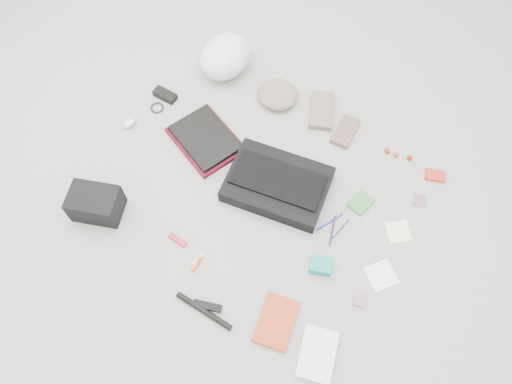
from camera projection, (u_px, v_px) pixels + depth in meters
The scene contains 33 objects.
ground_plane at pixel (256, 197), 2.34m from camera, with size 4.00×4.00×0.00m, color gray.
messenger_bag at pixel (278, 184), 2.33m from camera, with size 0.46×0.33×0.08m, color black.
bag_flap at pixel (278, 180), 2.29m from camera, with size 0.42×0.19×0.01m, color black.
laptop_sleeve at pixel (206, 140), 2.48m from camera, with size 0.35×0.26×0.02m, color #4C0B17.
laptop at pixel (205, 137), 2.46m from camera, with size 0.32×0.23×0.02m, color black.
bike_helmet at pixel (225, 56), 2.63m from camera, with size 0.25×0.31×0.19m, color white.
beanie at pixel (277, 94), 2.58m from camera, with size 0.21×0.20×0.07m, color #7B6A5B.
mitten_left at pixel (321, 110), 2.55m from camera, with size 0.11×0.23×0.03m, color #736556.
mitten_right at pixel (345, 131), 2.50m from camera, with size 0.09×0.18×0.03m, color brown.
power_brick at pixel (165, 95), 2.60m from camera, with size 0.12×0.06×0.03m, color black.
cable_coil at pixel (157, 108), 2.58m from camera, with size 0.07×0.07×0.01m, color black.
mouse at pixel (130, 122), 2.52m from camera, with size 0.05×0.09×0.03m, color #B5B5CB.
camera_bag at pixel (96, 204), 2.24m from camera, with size 0.22×0.15×0.14m, color black.
multitool at pixel (178, 240), 2.23m from camera, with size 0.09×0.02×0.01m, color #A91D25.
toiletry_tube_white at pixel (197, 260), 2.18m from camera, with size 0.02×0.02×0.06m, color white.
toiletry_tube_orange at pixel (196, 264), 2.17m from camera, with size 0.02×0.02×0.07m, color #D44917.
u_lock at pixel (207, 306), 2.09m from camera, with size 0.12×0.03×0.02m, color black.
bike_pump at pixel (204, 311), 2.08m from camera, with size 0.03×0.03×0.27m, color black.
book_red at pixel (276, 321), 2.06m from camera, with size 0.14×0.21×0.02m, color #C13F1E.
book_white at pixel (318, 354), 2.00m from camera, with size 0.14×0.21×0.02m, color silver.
notepad at pixel (361, 203), 2.32m from camera, with size 0.08×0.11×0.01m, color #337233.
pen_blue at pixel (330, 222), 2.27m from camera, with size 0.01×0.01×0.15m, color #121FA3.
pen_black at pixel (332, 231), 2.25m from camera, with size 0.01×0.01×0.15m, color black.
pen_navy at pixel (341, 229), 2.26m from camera, with size 0.01×0.01×0.12m, color navy.
accordion_wallet at pixel (321, 265), 2.16m from camera, with size 0.09×0.08×0.05m, color teal.
card_deck at pixel (360, 298), 2.11m from camera, with size 0.05×0.07×0.01m, color #A16E8E.
napkin_top at pixel (398, 232), 2.25m from camera, with size 0.10×0.10×0.01m, color white.
napkin_bottom at pixel (381, 275), 2.16m from camera, with size 0.12×0.12×0.01m, color white.
lollipop_a at pixel (387, 151), 2.44m from camera, with size 0.03×0.03×0.03m, color #AC2210.
lollipop_b at pixel (396, 154), 2.43m from camera, with size 0.03×0.03×0.03m, color #BF3C1F.
lollipop_c at pixel (410, 158), 2.43m from camera, with size 0.03×0.03×0.03m, color #A91800.
altoids_tin at pixel (435, 175), 2.38m from camera, with size 0.09×0.06×0.02m, color red.
stamp_sheet at pixel (419, 201), 2.33m from camera, with size 0.06×0.07×0.00m, color #835474.
Camera 1 is at (0.57, -0.91, 2.08)m, focal length 35.00 mm.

